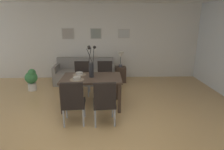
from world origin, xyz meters
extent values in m
plane|color=tan|center=(0.00, 0.00, 0.00)|extent=(9.00, 9.00, 0.00)
cube|color=silver|center=(0.00, 3.25, 1.30)|extent=(9.00, 0.10, 2.60)
cube|color=#3D2D23|center=(-0.01, 0.77, 0.71)|extent=(1.40, 0.89, 0.05)
cube|color=#3D2D23|center=(0.63, 1.15, 0.34)|extent=(0.07, 0.07, 0.69)
cube|color=#3D2D23|center=(-0.65, 1.15, 0.34)|extent=(0.07, 0.07, 0.69)
cube|color=#3D2D23|center=(0.63, 0.38, 0.34)|extent=(0.07, 0.07, 0.69)
cube|color=#3D2D23|center=(-0.65, 0.38, 0.34)|extent=(0.07, 0.07, 0.69)
cube|color=black|center=(-0.32, 0.00, 0.42)|extent=(0.47, 0.47, 0.08)
cube|color=black|center=(-0.31, -0.19, 0.68)|extent=(0.42, 0.09, 0.48)
cylinder|color=#9EA0A5|center=(-0.14, 0.20, 0.19)|extent=(0.04, 0.04, 0.38)
cylinder|color=#9EA0A5|center=(-0.52, 0.18, 0.19)|extent=(0.04, 0.04, 0.38)
cylinder|color=#9EA0A5|center=(-0.12, -0.18, 0.19)|extent=(0.04, 0.04, 0.38)
cylinder|color=#9EA0A5|center=(-0.50, -0.20, 0.19)|extent=(0.04, 0.04, 0.38)
cube|color=black|center=(-0.35, 1.52, 0.42)|extent=(0.44, 0.44, 0.08)
cube|color=black|center=(-0.35, 1.71, 0.68)|extent=(0.42, 0.06, 0.48)
cylinder|color=#9EA0A5|center=(-0.54, 1.33, 0.19)|extent=(0.04, 0.04, 0.38)
cylinder|color=#9EA0A5|center=(-0.16, 1.33, 0.19)|extent=(0.04, 0.04, 0.38)
cylinder|color=#9EA0A5|center=(-0.54, 1.71, 0.19)|extent=(0.04, 0.04, 0.38)
cylinder|color=#9EA0A5|center=(-0.16, 1.71, 0.19)|extent=(0.04, 0.04, 0.38)
cube|color=black|center=(0.29, -0.02, 0.42)|extent=(0.47, 0.47, 0.08)
cube|color=black|center=(0.31, -0.21, 0.68)|extent=(0.42, 0.09, 0.48)
cylinder|color=#9EA0A5|center=(0.47, 0.19, 0.19)|extent=(0.04, 0.04, 0.38)
cylinder|color=#9EA0A5|center=(0.09, 0.16, 0.19)|extent=(0.04, 0.04, 0.38)
cylinder|color=#9EA0A5|center=(0.50, -0.19, 0.19)|extent=(0.04, 0.04, 0.38)
cylinder|color=#9EA0A5|center=(0.12, -0.22, 0.19)|extent=(0.04, 0.04, 0.38)
cube|color=black|center=(0.30, 1.54, 0.42)|extent=(0.44, 0.44, 0.08)
cube|color=black|center=(0.30, 1.73, 0.68)|extent=(0.42, 0.06, 0.48)
cylinder|color=#9EA0A5|center=(0.11, 1.35, 0.19)|extent=(0.04, 0.04, 0.38)
cylinder|color=#9EA0A5|center=(0.49, 1.35, 0.19)|extent=(0.04, 0.04, 0.38)
cylinder|color=#9EA0A5|center=(0.11, 1.73, 0.19)|extent=(0.04, 0.04, 0.38)
cylinder|color=#9EA0A5|center=(0.49, 1.73, 0.19)|extent=(0.04, 0.04, 0.38)
cylinder|color=#232326|center=(-0.01, 0.77, 0.91)|extent=(0.11, 0.11, 0.34)
cylinder|color=black|center=(0.04, 0.79, 1.24)|extent=(0.05, 0.12, 0.37)
sphere|color=black|center=(0.07, 0.80, 1.44)|extent=(0.07, 0.07, 0.07)
cylinder|color=black|center=(-0.04, 0.82, 1.24)|extent=(0.08, 0.05, 0.38)
sphere|color=black|center=(-0.06, 0.85, 1.44)|extent=(0.07, 0.07, 0.07)
cylinder|color=black|center=(-0.03, 0.71, 1.24)|extent=(0.15, 0.06, 0.36)
sphere|color=black|center=(-0.04, 0.68, 1.44)|extent=(0.07, 0.07, 0.07)
cylinder|color=#7F705B|center=(-0.33, 0.57, 0.74)|extent=(0.32, 0.32, 0.01)
cylinder|color=#B2ADA3|center=(-0.33, 0.57, 0.78)|extent=(0.17, 0.17, 0.06)
cylinder|color=gray|center=(-0.33, 0.57, 0.79)|extent=(0.13, 0.13, 0.04)
cylinder|color=#7F705B|center=(-0.33, 0.97, 0.74)|extent=(0.32, 0.32, 0.01)
cylinder|color=#B2ADA3|center=(-0.33, 0.97, 0.78)|extent=(0.17, 0.17, 0.06)
cylinder|color=gray|center=(-0.33, 0.97, 0.79)|extent=(0.13, 0.13, 0.04)
cube|color=gray|center=(-0.39, 2.59, 0.21)|extent=(1.94, 0.84, 0.42)
cube|color=gray|center=(-0.39, 2.93, 0.61)|extent=(1.94, 0.16, 0.38)
cube|color=gray|center=(0.53, 2.59, 0.52)|extent=(0.10, 0.84, 0.20)
cube|color=gray|center=(-1.31, 2.59, 0.52)|extent=(0.10, 0.84, 0.20)
cube|color=#3D2D23|center=(0.82, 2.66, 0.26)|extent=(0.36, 0.36, 0.52)
cylinder|color=#4C4C51|center=(0.82, 2.66, 0.56)|extent=(0.12, 0.12, 0.08)
cylinder|color=#4C4C51|center=(0.82, 2.66, 0.74)|extent=(0.02, 0.02, 0.30)
cone|color=silver|center=(0.82, 2.66, 0.94)|extent=(0.22, 0.22, 0.18)
cube|color=#B2ADA3|center=(-0.99, 3.18, 1.59)|extent=(0.41, 0.02, 0.38)
cube|color=#9E9389|center=(-0.99, 3.17, 1.59)|extent=(0.36, 0.01, 0.33)
cube|color=#B2ADA3|center=(-0.01, 3.18, 1.59)|extent=(0.39, 0.02, 0.37)
cube|color=gray|center=(-0.01, 3.17, 1.59)|extent=(0.34, 0.01, 0.32)
cube|color=#B2ADA3|center=(0.96, 3.18, 1.59)|extent=(0.40, 0.02, 0.31)
cube|color=#B2B2AD|center=(0.96, 3.17, 1.59)|extent=(0.35, 0.01, 0.26)
cylinder|color=silver|center=(-1.89, 1.90, 0.11)|extent=(0.24, 0.24, 0.22)
sphere|color=#387A42|center=(-1.89, 1.90, 0.40)|extent=(0.36, 0.36, 0.36)
sphere|color=#387A42|center=(-1.84, 1.87, 0.56)|extent=(0.22, 0.22, 0.22)
camera|label=1|loc=(0.34, -3.50, 2.02)|focal=30.17mm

